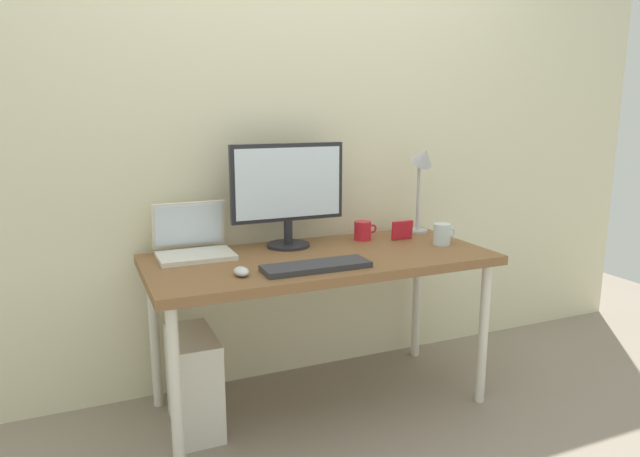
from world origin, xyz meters
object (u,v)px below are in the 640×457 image
at_px(laptop, 193,242).
at_px(keyboard, 316,266).
at_px(coffee_mug, 363,231).
at_px(monitor, 288,189).
at_px(desk, 320,268).
at_px(desk_lamp, 423,170).
at_px(computer_tower, 194,382).
at_px(mouse, 241,271).
at_px(photo_frame, 402,230).
at_px(glass_cup, 442,234).

relative_size(laptop, keyboard, 0.73).
relative_size(laptop, coffee_mug, 2.70).
distance_m(monitor, keyboard, 0.48).
xyz_separation_m(desk, keyboard, (-0.10, -0.20, 0.07)).
bearing_deg(laptop, monitor, -2.12).
relative_size(desk_lamp, coffee_mug, 3.88).
bearing_deg(computer_tower, laptop, 73.36).
height_order(laptop, mouse, laptop).
distance_m(monitor, mouse, 0.56).
relative_size(monitor, desk_lamp, 1.16).
xyz_separation_m(keyboard, computer_tower, (-0.47, 0.22, -0.51)).
bearing_deg(keyboard, coffee_mug, 43.42).
height_order(coffee_mug, photo_frame, photo_frame).
height_order(glass_cup, photo_frame, glass_cup).
height_order(desk_lamp, mouse, desk_lamp).
bearing_deg(glass_cup, mouse, -172.97).
distance_m(keyboard, photo_frame, 0.67).
height_order(desk_lamp, computer_tower, desk_lamp).
distance_m(desk, glass_cup, 0.62).
xyz_separation_m(laptop, photo_frame, (1.00, -0.10, -0.01)).
bearing_deg(keyboard, desk_lamp, 28.19).
bearing_deg(mouse, desk, 22.58).
bearing_deg(coffee_mug, photo_frame, -22.24).
distance_m(glass_cup, computer_tower, 1.30).
bearing_deg(computer_tower, keyboard, -24.86).
relative_size(keyboard, computer_tower, 1.05).
bearing_deg(computer_tower, desk, -2.02).
height_order(mouse, computer_tower, mouse).
xyz_separation_m(desk, laptop, (-0.51, 0.22, 0.12)).
bearing_deg(desk, monitor, 109.25).
distance_m(photo_frame, computer_tower, 1.19).
distance_m(monitor, glass_cup, 0.76).
distance_m(desk_lamp, keyboard, 0.91).
height_order(monitor, laptop, monitor).
bearing_deg(coffee_mug, glass_cup, -38.54).
height_order(mouse, coffee_mug, coffee_mug).
distance_m(desk, desk_lamp, 0.78).
height_order(photo_frame, computer_tower, photo_frame).
bearing_deg(photo_frame, desk, -166.09).
relative_size(mouse, coffee_mug, 0.76).
height_order(desk, coffee_mug, coffee_mug).
relative_size(desk, keyboard, 3.41).
relative_size(monitor, laptop, 1.67).
height_order(monitor, mouse, monitor).
bearing_deg(coffee_mug, desk_lamp, 1.99).
distance_m(monitor, laptop, 0.49).
distance_m(mouse, photo_frame, 0.94).
xyz_separation_m(laptop, keyboard, (0.41, -0.42, -0.05)).
bearing_deg(keyboard, mouse, 174.27).
xyz_separation_m(mouse, computer_tower, (-0.17, 0.19, -0.51)).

